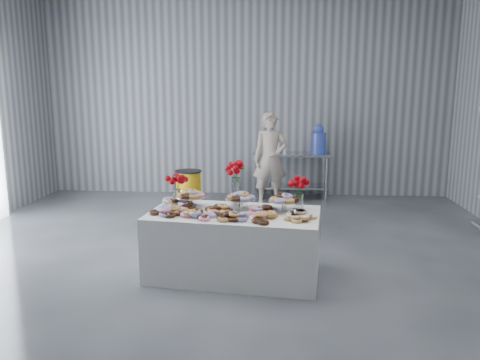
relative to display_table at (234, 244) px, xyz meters
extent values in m
plane|color=#33353A|center=(-0.14, -0.20, -0.38)|extent=(9.00, 9.00, 0.00)
cube|color=gray|center=(-0.14, 4.30, 1.62)|extent=(8.00, 0.04, 4.00)
cube|color=white|center=(0.00, 0.00, 0.00)|extent=(2.00, 1.21, 0.75)
cube|color=silver|center=(0.77, 3.90, 0.51)|extent=(1.50, 0.60, 0.04)
cube|color=silver|center=(0.77, 3.90, -0.12)|extent=(1.40, 0.55, 0.03)
cylinder|color=silver|center=(0.12, 3.65, 0.05)|extent=(0.04, 0.04, 0.86)
cylinder|color=silver|center=(1.42, 3.65, 0.05)|extent=(0.04, 0.04, 0.86)
cylinder|color=silver|center=(0.12, 4.15, 0.05)|extent=(0.04, 0.04, 0.86)
cylinder|color=silver|center=(1.42, 4.15, 0.05)|extent=(0.04, 0.04, 0.86)
cylinder|color=silver|center=(-0.53, 0.21, 0.44)|extent=(0.06, 0.06, 0.12)
cylinder|color=silver|center=(-0.53, 0.21, 0.50)|extent=(0.36, 0.36, 0.01)
cylinder|color=silver|center=(0.07, 0.14, 0.44)|extent=(0.06, 0.06, 0.12)
cylinder|color=silver|center=(0.07, 0.14, 0.50)|extent=(0.36, 0.36, 0.01)
cylinder|color=silver|center=(0.56, 0.09, 0.44)|extent=(0.06, 0.06, 0.12)
cylinder|color=silver|center=(0.56, 0.09, 0.50)|extent=(0.36, 0.36, 0.01)
cylinder|color=white|center=(-0.72, 0.34, 0.46)|extent=(0.11, 0.11, 0.18)
cylinder|color=#1E5919|center=(-0.72, 0.34, 0.59)|extent=(0.04, 0.04, 0.18)
cylinder|color=white|center=(0.73, 0.22, 0.46)|extent=(0.11, 0.11, 0.18)
cylinder|color=#1E5919|center=(0.73, 0.22, 0.59)|extent=(0.04, 0.04, 0.18)
cylinder|color=silver|center=(-0.01, 0.35, 0.45)|extent=(0.14, 0.14, 0.15)
cylinder|color=white|center=(-0.01, 0.35, 0.61)|extent=(0.11, 0.11, 0.18)
cylinder|color=#1E5919|center=(-0.01, 0.35, 0.75)|extent=(0.04, 0.04, 0.18)
cylinder|color=#4460E7|center=(1.27, 3.90, 0.73)|extent=(0.28, 0.28, 0.40)
sphere|color=#4460E7|center=(1.27, 3.90, 0.98)|extent=(0.20, 0.20, 0.20)
imported|color=#CC8C93|center=(0.36, 3.38, 0.48)|extent=(0.66, 0.47, 1.71)
cylinder|color=gold|center=(-1.14, 3.25, -0.06)|extent=(0.46, 0.46, 0.62)
cylinder|color=black|center=(-1.14, 3.25, 0.26)|extent=(0.50, 0.50, 0.02)
camera|label=1|loc=(0.46, -5.08, 1.75)|focal=35.00mm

